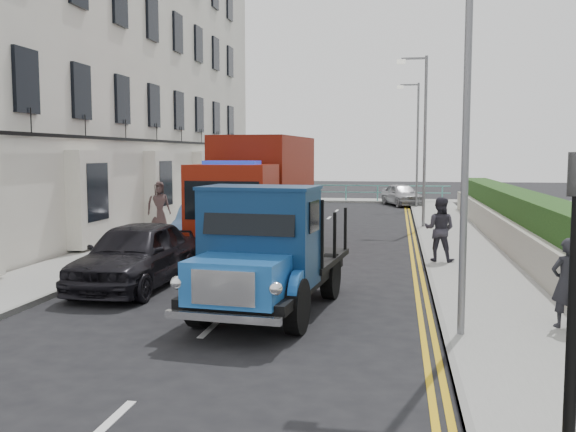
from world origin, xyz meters
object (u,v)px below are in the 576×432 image
object	(u,v)px
lamp_far	(415,137)
bedford_lorry	(263,259)
lamp_near	(459,97)
red_lorry	(259,189)
lamp_mid	(422,131)
pedestrian_east_near	(566,283)
parked_car_front	(135,255)

from	to	relation	value
lamp_far	bedford_lorry	size ratio (longest dim) A/B	1.31
lamp_near	red_lorry	size ratio (longest dim) A/B	0.99
lamp_mid	red_lorry	bearing A→B (deg)	-130.30
lamp_far	pedestrian_east_near	distance (m)	25.54
lamp_near	lamp_far	size ratio (longest dim) A/B	1.00
lamp_mid	lamp_far	distance (m)	10.00
lamp_near	lamp_far	xyz separation A→B (m)	(0.00, 26.00, 0.00)
lamp_near	red_lorry	world-z (taller)	lamp_near
bedford_lorry	red_lorry	bearing A→B (deg)	108.59
lamp_near	parked_car_front	bearing A→B (deg)	155.57
bedford_lorry	parked_car_front	distance (m)	4.17
lamp_near	pedestrian_east_near	xyz separation A→B (m)	(1.92, 0.72, -3.10)
lamp_mid	lamp_far	size ratio (longest dim) A/B	1.00
lamp_far	red_lorry	distance (m)	17.34
bedford_lorry	parked_car_front	bearing A→B (deg)	152.88
bedford_lorry	red_lorry	size ratio (longest dim) A/B	0.75
lamp_mid	lamp_far	xyz separation A→B (m)	(0.00, 10.00, 0.00)
bedford_lorry	red_lorry	xyz separation A→B (m)	(-1.98, 8.77, 0.81)
bedford_lorry	lamp_mid	bearing A→B (deg)	83.18
lamp_far	bedford_lorry	xyz separation A→B (m)	(-3.41, -25.13, -2.87)
bedford_lorry	pedestrian_east_near	world-z (taller)	bedford_lorry
parked_car_front	pedestrian_east_near	size ratio (longest dim) A/B	2.92
lamp_far	parked_car_front	world-z (taller)	lamp_far
lamp_far	red_lorry	xyz separation A→B (m)	(-5.39, -16.36, -2.05)
lamp_near	lamp_far	bearing A→B (deg)	90.00
parked_car_front	lamp_mid	bearing A→B (deg)	62.87
parked_car_front	lamp_far	bearing A→B (deg)	74.26
lamp_mid	lamp_far	bearing A→B (deg)	90.00
lamp_mid	red_lorry	distance (m)	8.58
lamp_far	bedford_lorry	distance (m)	25.52
red_lorry	pedestrian_east_near	size ratio (longest dim) A/B	4.59
pedestrian_east_near	lamp_far	bearing A→B (deg)	-105.88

